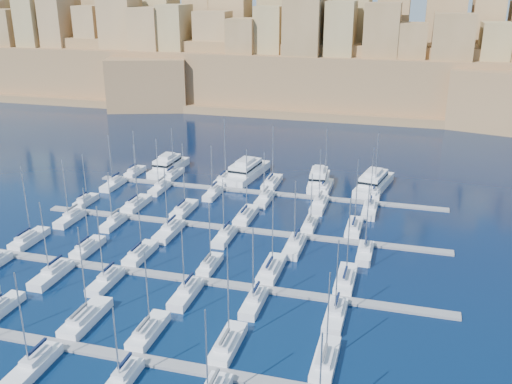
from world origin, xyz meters
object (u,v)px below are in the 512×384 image
(motor_yacht_c, at_px, (319,180))
(motor_yacht_d, at_px, (374,182))
(sailboat_4, at_px, (228,344))
(sailboat_2, at_px, (86,318))
(motor_yacht_b, at_px, (246,171))
(motor_yacht_a, at_px, (168,166))

(motor_yacht_c, relative_size, motor_yacht_d, 0.81)
(motor_yacht_d, bearing_deg, sailboat_4, -101.03)
(sailboat_2, distance_m, sailboat_4, 21.94)
(motor_yacht_b, bearing_deg, sailboat_2, -92.89)
(sailboat_2, relative_size, motor_yacht_c, 1.01)
(motor_yacht_a, distance_m, motor_yacht_c, 39.99)
(sailboat_2, height_order, motor_yacht_b, sailboat_2)
(sailboat_4, relative_size, motor_yacht_d, 0.85)
(sailboat_4, xyz_separation_m, motor_yacht_c, (0.62, 69.03, 0.96))
(motor_yacht_a, distance_m, motor_yacht_d, 53.11)
(motor_yacht_a, xyz_separation_m, motor_yacht_b, (20.99, 1.42, 0.00))
(sailboat_4, bearing_deg, motor_yacht_a, 119.46)
(sailboat_4, distance_m, motor_yacht_b, 73.42)
(motor_yacht_c, height_order, motor_yacht_d, same)
(sailboat_2, distance_m, motor_yacht_b, 70.69)
(sailboat_2, xyz_separation_m, motor_yacht_c, (22.55, 68.55, 0.96))
(sailboat_4, height_order, motor_yacht_d, sailboat_4)
(motor_yacht_a, relative_size, motor_yacht_b, 0.83)
(sailboat_4, height_order, motor_yacht_b, sailboat_4)
(motor_yacht_c, bearing_deg, sailboat_2, -108.21)
(sailboat_4, height_order, motor_yacht_a, sailboat_4)
(sailboat_4, distance_m, motor_yacht_a, 80.02)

